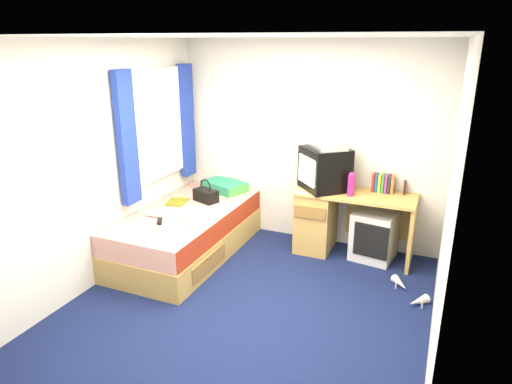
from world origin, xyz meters
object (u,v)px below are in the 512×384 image
at_px(storage_cube, 374,235).
at_px(aerosol_can, 350,183).
at_px(vcr, 326,144).
at_px(picture_frame, 405,187).
at_px(bed, 187,232).
at_px(desk, 331,218).
at_px(handbag, 206,195).
at_px(water_bottle, 156,214).
at_px(pillow, 224,186).
at_px(towel, 195,218).
at_px(pink_water_bottle, 351,186).
at_px(colour_swatch_fan, 158,227).
at_px(crt_tv, 325,169).
at_px(white_heels, 409,292).
at_px(remote_control, 160,221).
at_px(magazine, 177,202).

bearing_deg(storage_cube, aerosol_can, -177.72).
height_order(vcr, picture_frame, vcr).
bearing_deg(bed, desk, 26.23).
relative_size(vcr, handbag, 1.37).
height_order(storage_cube, water_bottle, water_bottle).
height_order(bed, pillow, pillow).
bearing_deg(towel, picture_frame, 31.23).
height_order(pink_water_bottle, colour_swatch_fan, pink_water_bottle).
bearing_deg(towel, crt_tv, 41.90).
distance_m(storage_cube, aerosol_can, 0.66).
distance_m(vcr, white_heels, 1.78).
bearing_deg(bed, pink_water_bottle, 19.71).
xyz_separation_m(desk, towel, (-1.22, -1.00, 0.18)).
bearing_deg(remote_control, picture_frame, -0.41).
relative_size(pillow, remote_control, 3.36).
bearing_deg(crt_tv, vcr, 90.00).
bearing_deg(pink_water_bottle, white_heels, -38.01).
xyz_separation_m(storage_cube, colour_swatch_fan, (-2.00, -1.30, 0.27)).
xyz_separation_m(aerosol_can, magazine, (-1.92, -0.59, -0.30)).
bearing_deg(bed, vcr, 28.00).
distance_m(desk, picture_frame, 0.89).
bearing_deg(storage_cube, pink_water_bottle, -148.14).
distance_m(pink_water_bottle, remote_control, 2.10).
bearing_deg(handbag, crt_tv, 36.67).
height_order(colour_swatch_fan, white_heels, colour_swatch_fan).
bearing_deg(white_heels, bed, -179.13).
relative_size(bed, pink_water_bottle, 8.47).
distance_m(aerosol_can, handbag, 1.69).
height_order(vcr, colour_swatch_fan, vcr).
xyz_separation_m(aerosol_can, remote_control, (-1.75, -1.20, -0.30)).
xyz_separation_m(picture_frame, magazine, (-2.50, -0.76, -0.27)).
bearing_deg(magazine, colour_swatch_fan, -71.67).
distance_m(storage_cube, water_bottle, 2.45).
xyz_separation_m(pillow, aerosol_can, (1.60, -0.04, 0.25)).
relative_size(pillow, storage_cube, 0.96).
relative_size(colour_swatch_fan, remote_control, 1.38).
height_order(desk, white_heels, desk).
relative_size(crt_tv, water_bottle, 3.30).
bearing_deg(desk, water_bottle, -148.01).
distance_m(bed, picture_frame, 2.51).
bearing_deg(aerosol_can, pillow, 178.67).
xyz_separation_m(aerosol_can, white_heels, (0.79, -0.73, -0.81)).
bearing_deg(towel, pink_water_bottle, 31.30).
xyz_separation_m(bed, water_bottle, (-0.19, -0.32, 0.31)).
bearing_deg(handbag, pillow, 108.77).
bearing_deg(picture_frame, towel, -154.70).
bearing_deg(white_heels, remote_control, -169.62).
xyz_separation_m(crt_tv, handbag, (-1.33, -0.39, -0.37)).
height_order(towel, magazine, towel).
bearing_deg(white_heels, pillow, 162.12).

